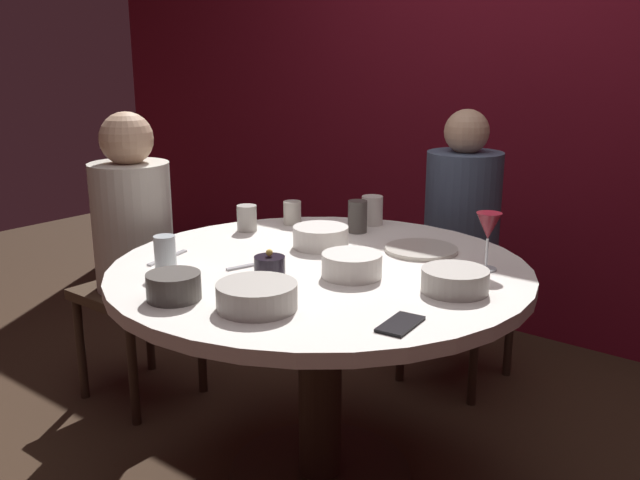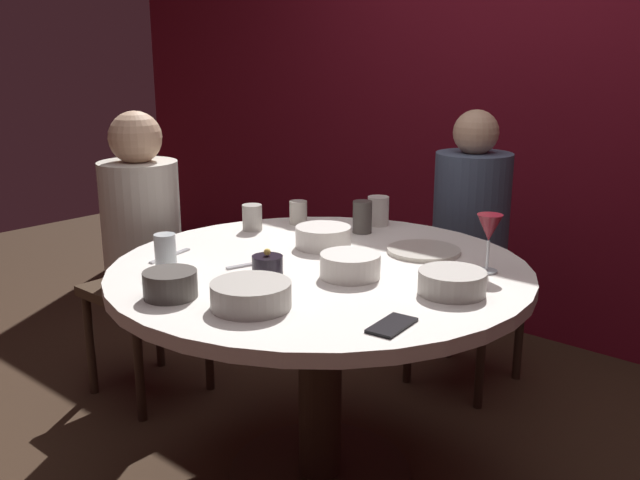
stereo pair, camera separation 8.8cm
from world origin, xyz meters
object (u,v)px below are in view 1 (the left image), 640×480
Objects in this scene: dinner_plate at (421,249)px; cup_far_edge at (372,210)px; seated_diner_back at (462,218)px; candle_holder at (270,269)px; cup_by_right_diner at (247,218)px; bowl_sauce_side at (257,296)px; cup_near_candle at (357,217)px; bowl_salad_center at (321,237)px; bowl_serving_large at (174,286)px; seated_diner_left at (133,226)px; cell_phone at (400,324)px; bowl_small_white at (352,265)px; dining_table at (320,314)px; cup_center_front at (292,213)px; bowl_rice_portion at (455,280)px; cup_by_left_diner at (165,255)px; wine_glass at (488,229)px.

dinner_plate is 0.39m from cup_far_edge.
candle_holder is (-0.02, -1.15, 0.07)m from seated_diner_back.
bowl_sauce_side is at bearing -43.92° from cup_by_right_diner.
bowl_salad_center is at bearing -85.37° from cup_near_candle.
bowl_serving_large reaches higher than dinner_plate.
dinner_plate is (1.10, 0.32, 0.03)m from seated_diner_left.
seated_diner_back is 8.00× the size of bowl_serving_large.
bowl_small_white is at bearing 136.99° from cell_phone.
dining_table is 6.19× the size of bowl_sauce_side.
dinner_plate is at bearing 109.69° from cell_phone.
candle_holder is 0.51× the size of bowl_salad_center.
cup_center_front is (-0.41, 0.34, 0.20)m from dining_table.
bowl_serving_large is 0.52m from bowl_small_white.
bowl_small_white is at bearing -60.95° from cup_far_edge.
bowl_rice_portion reaches higher than dinner_plate.
bowl_serving_large is at bearing -103.46° from dining_table.
bowl_salad_center is 0.60m from bowl_sauce_side.
bowl_rice_portion reaches higher than dining_table.
cup_center_front is at bearing 124.90° from bowl_sauce_side.
bowl_sauce_side is at bearing -75.00° from dining_table.
dining_table is at bearing 76.54° from bowl_serving_large.
bowl_small_white is 1.99× the size of cup_center_front.
cup_by_left_diner is 1.07× the size of cup_far_edge.
wine_glass is 0.74× the size of dinner_plate.
wine_glass is 0.93m from bowl_serving_large.
cup_far_edge is (-0.17, -0.41, 0.08)m from seated_diner_back.
cup_near_candle is (-0.56, 0.13, -0.07)m from wine_glass.
candle_holder is (-0.02, -0.21, 0.20)m from dining_table.
cup_center_front is at bearing 70.35° from cup_by_right_diner.
bowl_serving_large reaches higher than dining_table.
seated_diner_back is 13.09× the size of cup_center_front.
cup_by_left_diner reaches higher than candle_holder.
seated_diner_left is 0.63m from cup_center_front.
bowl_serving_large reaches higher than bowl_small_white.
bowl_small_white reaches higher than bowl_sauce_side.
bowl_serving_large is (-0.28, -0.80, 0.03)m from dinner_plate.
seated_diner_left is at bearing 162.89° from cell_phone.
cup_far_edge is (-0.61, 0.49, 0.02)m from bowl_rice_portion.
cup_near_candle is at bearing 123.71° from bowl_small_white.
cup_by_right_diner is 1.07× the size of cup_center_front.
dinner_plate is at bearing 29.24° from bowl_salad_center.
cup_by_left_diner is at bearing -101.75° from cup_near_candle.
cup_by_right_diner reaches higher than cup_center_front.
candle_holder is 1.08× the size of cup_center_front.
dining_table is 0.29m from candle_holder.
bowl_small_white is 0.36m from bowl_sauce_side.
dining_table is 14.59× the size of cup_center_front.
bowl_serving_large is (-0.10, -0.27, -0.00)m from candle_holder.
cup_far_edge is (-0.31, 0.56, 0.02)m from bowl_small_white.
dinner_plate is at bearing 168.55° from wine_glass.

